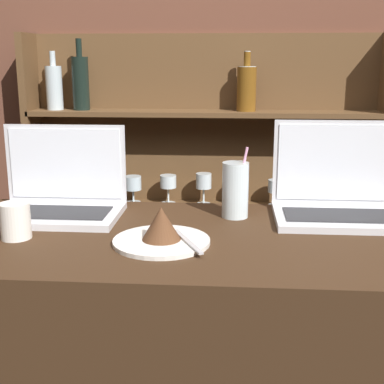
{
  "coord_description": "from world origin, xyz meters",
  "views": [
    {
      "loc": [
        0.04,
        -0.93,
        1.51
      ],
      "look_at": [
        -0.05,
        0.33,
        1.19
      ],
      "focal_mm": 50.0,
      "sensor_mm": 36.0,
      "label": 1
    }
  ],
  "objects_px": {
    "laptop_near": "(59,195)",
    "cake_plate": "(162,232)",
    "laptop_far": "(335,196)",
    "water_glass": "(235,190)",
    "coffee_cup": "(15,221)"
  },
  "relations": [
    {
      "from": "cake_plate",
      "to": "water_glass",
      "type": "xyz_separation_m",
      "value": [
        0.17,
        0.23,
        0.05
      ]
    },
    {
      "from": "cake_plate",
      "to": "laptop_near",
      "type": "bearing_deg",
      "value": 144.52
    },
    {
      "from": "laptop_far",
      "to": "water_glass",
      "type": "bearing_deg",
      "value": -175.19
    },
    {
      "from": "laptop_far",
      "to": "cake_plate",
      "type": "distance_m",
      "value": 0.51
    },
    {
      "from": "water_glass",
      "to": "laptop_near",
      "type": "bearing_deg",
      "value": -179.12
    },
    {
      "from": "cake_plate",
      "to": "water_glass",
      "type": "relative_size",
      "value": 1.18
    },
    {
      "from": "laptop_far",
      "to": "coffee_cup",
      "type": "xyz_separation_m",
      "value": [
        -0.79,
        -0.24,
        -0.01
      ]
    },
    {
      "from": "cake_plate",
      "to": "laptop_far",
      "type": "bearing_deg",
      "value": 29.92
    },
    {
      "from": "coffee_cup",
      "to": "laptop_near",
      "type": "bearing_deg",
      "value": 79.59
    },
    {
      "from": "water_glass",
      "to": "coffee_cup",
      "type": "relative_size",
      "value": 2.22
    },
    {
      "from": "laptop_near",
      "to": "cake_plate",
      "type": "bearing_deg",
      "value": -35.48
    },
    {
      "from": "laptop_near",
      "to": "water_glass",
      "type": "distance_m",
      "value": 0.48
    },
    {
      "from": "laptop_far",
      "to": "water_glass",
      "type": "xyz_separation_m",
      "value": [
        -0.27,
        -0.02,
        0.02
      ]
    },
    {
      "from": "laptop_near",
      "to": "laptop_far",
      "type": "xyz_separation_m",
      "value": [
        0.75,
        0.03,
        0.0
      ]
    },
    {
      "from": "cake_plate",
      "to": "coffee_cup",
      "type": "distance_m",
      "value": 0.35
    }
  ]
}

